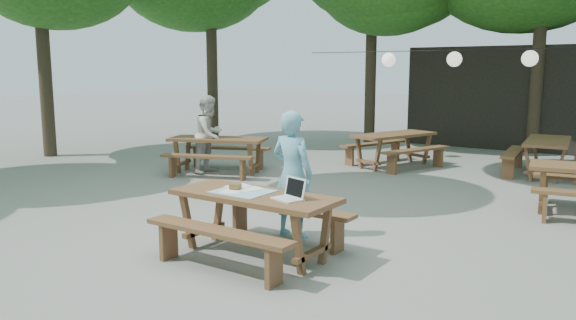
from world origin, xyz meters
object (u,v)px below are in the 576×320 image
Objects in this scene: picnic_table_nw at (218,155)px; second_person at (210,134)px; woman at (292,174)px; main_picnic_table at (254,224)px.

picnic_table_nw is 0.47m from second_person.
picnic_table_nw is 4.83m from woman.
woman is 4.93m from second_person.
picnic_table_nw is 1.43× the size of second_person.
woman is at bearing -133.69° from second_person.
woman is at bearing 94.70° from main_picnic_table.
second_person is at bearing 137.49° from main_picnic_table.
picnic_table_nw is 1.42× the size of woman.
woman reaches higher than picnic_table_nw.
picnic_table_nw is (-3.92, 3.81, 0.00)m from main_picnic_table.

